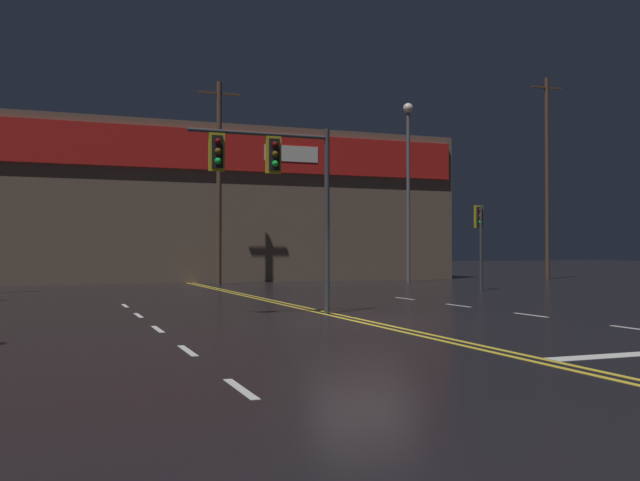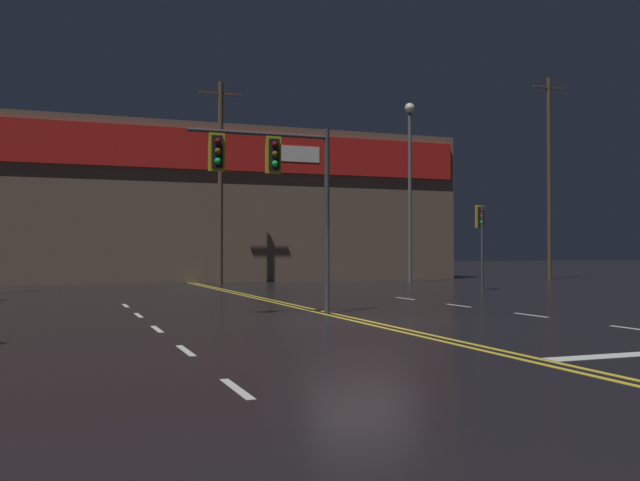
% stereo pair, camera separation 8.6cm
% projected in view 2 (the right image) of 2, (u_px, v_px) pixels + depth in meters
% --- Properties ---
extents(ground_plane, '(200.00, 200.00, 0.00)m').
position_uv_depth(ground_plane, '(363.00, 321.00, 17.18)').
color(ground_plane, black).
extents(road_markings, '(14.51, 60.00, 0.01)m').
position_uv_depth(road_markings, '(422.00, 325.00, 16.33)').
color(road_markings, gold).
rests_on(road_markings, ground).
extents(traffic_signal_median, '(3.89, 0.36, 5.05)m').
position_uv_depth(traffic_signal_median, '(271.00, 171.00, 18.85)').
color(traffic_signal_median, '#38383D').
rests_on(traffic_signal_median, ground).
extents(traffic_signal_corner_northeast, '(0.42, 0.36, 3.73)m').
position_uv_depth(traffic_signal_corner_northeast, '(481.00, 228.00, 31.10)').
color(traffic_signal_corner_northeast, '#38383D').
rests_on(traffic_signal_corner_northeast, ground).
extents(streetlight_median_approach, '(0.56, 0.56, 10.03)m').
position_uv_depth(streetlight_median_approach, '(410.00, 169.00, 39.80)').
color(streetlight_median_approach, '#59595E').
rests_on(streetlight_median_approach, ground).
extents(building_backdrop, '(32.62, 10.23, 8.81)m').
position_uv_depth(building_backdrop, '(177.00, 207.00, 43.23)').
color(building_backdrop, brown).
rests_on(building_backdrop, ground).
extents(utility_pole_row, '(46.95, 0.26, 12.50)m').
position_uv_depth(utility_pole_row, '(198.00, 165.00, 36.46)').
color(utility_pole_row, '#4C3828').
rests_on(utility_pole_row, ground).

